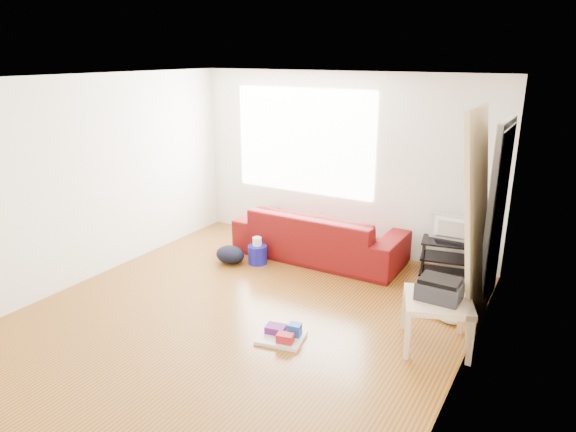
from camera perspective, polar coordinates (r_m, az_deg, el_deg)
The scene contains 12 objects.
room at distance 5.27m, azimuth -3.96°, elevation 1.37°, with size 4.51×5.01×2.51m.
sofa at distance 7.21m, azimuth 3.46°, elevation -4.57°, with size 2.33×0.91×0.68m, color #4B0C0D.
tv_stand at distance 6.85m, azimuth 17.39°, elevation -4.47°, with size 0.74×0.51×0.47m.
tv at distance 6.71m, azimuth 17.69°, elevation -1.40°, with size 0.56×0.07×0.33m, color black.
side_table at distance 5.17m, azimuth 16.31°, elevation -9.60°, with size 0.79×0.79×0.50m.
printer at distance 5.09m, azimuth 16.49°, elevation -7.77°, with size 0.41×0.31×0.21m.
bucket at distance 7.01m, azimuth -3.38°, elevation -5.27°, with size 0.26×0.26×0.26m, color #131394.
toilet_paper at distance 6.95m, azimuth -3.43°, elevation -3.82°, with size 0.12×0.12×0.11m, color white.
cleaning_tray at distance 5.24m, azimuth -0.59°, elevation -13.08°, with size 0.51×0.44×0.16m.
backpack at distance 7.07m, azimuth -6.41°, elevation -5.14°, with size 0.42×0.34×0.23m, color black.
sneakers at distance 5.82m, azimuth 16.37°, elevation -10.47°, with size 0.48×0.25×0.11m.
door_panel at distance 5.81m, azimuth 19.06°, elevation -11.42°, with size 0.05×0.90×2.26m, color tan.
Camera 1 is at (2.92, -4.03, 2.73)m, focal length 32.00 mm.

